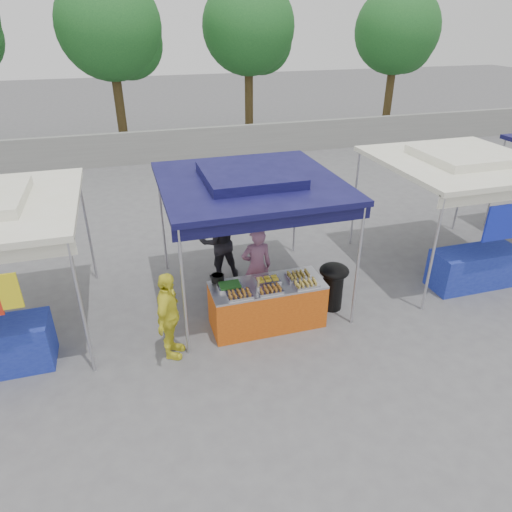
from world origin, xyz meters
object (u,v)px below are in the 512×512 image
object	(u,v)px
cooking_pot	(218,278)
helper_man	(219,241)
vendor_woman	(257,267)
wok_burner	(333,282)
customer_person	(169,316)
vendor_table	(267,304)

from	to	relation	value
cooking_pot	helper_man	world-z (taller)	helper_man
vendor_woman	helper_man	size ratio (longest dim) A/B	0.96
wok_burner	customer_person	distance (m)	3.17
cooking_pot	vendor_table	bearing A→B (deg)	-22.47
wok_burner	vendor_woman	size ratio (longest dim) A/B	0.58
vendor_table	wok_burner	world-z (taller)	wok_burner
vendor_woman	customer_person	bearing A→B (deg)	33.10
helper_man	cooking_pot	bearing A→B (deg)	72.00
vendor_woman	helper_man	xyz separation A→B (m)	(-0.46, 1.22, 0.03)
wok_burner	helper_man	distance (m)	2.54
customer_person	cooking_pot	bearing A→B (deg)	-31.79
vendor_table	wok_burner	bearing A→B (deg)	6.85
customer_person	wok_burner	bearing A→B (deg)	-58.57
cooking_pot	vendor_woman	world-z (taller)	vendor_woman
wok_burner	vendor_woman	world-z (taller)	vendor_woman
wok_burner	vendor_woman	distance (m)	1.47
vendor_woman	customer_person	xyz separation A→B (m)	(-1.78, -1.07, -0.04)
vendor_table	helper_man	size ratio (longest dim) A/B	1.20
cooking_pot	wok_burner	size ratio (longest dim) A/B	0.24
wok_burner	helper_man	world-z (taller)	helper_man
wok_burner	customer_person	bearing A→B (deg)	-147.77
vendor_table	vendor_woman	distance (m)	0.81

